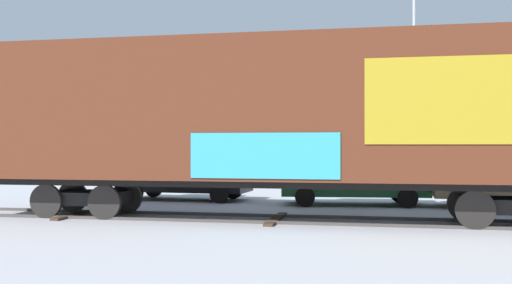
{
  "coord_description": "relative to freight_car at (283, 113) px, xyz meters",
  "views": [
    {
      "loc": [
        2.3,
        -15.05,
        1.97
      ],
      "look_at": [
        -1.62,
        1.24,
        2.07
      ],
      "focal_mm": 40.97,
      "sensor_mm": 36.0,
      "label": 1
    }
  ],
  "objects": [
    {
      "name": "track",
      "position": [
        -1.33,
        -0.05,
        -2.79
      ],
      "size": [
        60.01,
        4.4,
        0.08
      ],
      "color": "#4C4742",
      "rests_on": "ground_plane"
    },
    {
      "name": "ground_plane",
      "position": [
        0.6,
        0.0,
        -2.83
      ],
      "size": [
        260.0,
        260.0,
        0.0
      ],
      "primitive_type": "plane",
      "color": "#B2B5BC"
    },
    {
      "name": "parked_car_black",
      "position": [
        -4.63,
        4.87,
        -1.94
      ],
      "size": [
        4.71,
        1.95,
        1.77
      ],
      "color": "black",
      "rests_on": "ground_plane"
    },
    {
      "name": "parked_car_tan",
      "position": [
        6.41,
        4.69,
        -1.93
      ],
      "size": [
        4.79,
        2.0,
        1.8
      ],
      "color": "#9E8966",
      "rests_on": "ground_plane"
    },
    {
      "name": "hillside",
      "position": [
        0.65,
        63.98,
        2.3
      ],
      "size": [
        150.63,
        38.69,
        14.95
      ],
      "color": "slate",
      "rests_on": "ground_plane"
    },
    {
      "name": "flagpole",
      "position": [
        3.68,
        10.54,
        3.12
      ],
      "size": [
        0.32,
        1.5,
        9.53
      ],
      "color": "silver",
      "rests_on": "ground_plane"
    },
    {
      "name": "parked_car_green",
      "position": [
        1.51,
        4.58,
        -2.0
      ],
      "size": [
        4.94,
        2.46,
        1.63
      ],
      "color": "#1E5933",
      "rests_on": "ground_plane"
    },
    {
      "name": "freight_car",
      "position": [
        0.0,
        0.0,
        0.0
      ],
      "size": [
        16.83,
        3.54,
        4.95
      ],
      "color": "#5B2B19",
      "rests_on": "ground_plane"
    }
  ]
}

